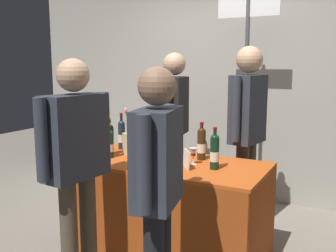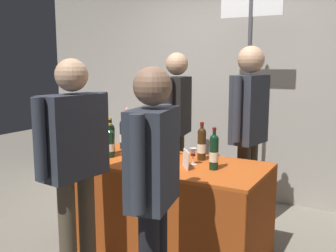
{
  "view_description": "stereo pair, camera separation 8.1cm",
  "coord_description": "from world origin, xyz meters",
  "views": [
    {
      "loc": [
        1.43,
        -2.73,
        1.58
      ],
      "look_at": [
        0.0,
        0.0,
        1.09
      ],
      "focal_mm": 40.91,
      "sensor_mm": 36.0,
      "label": 1
    },
    {
      "loc": [
        1.5,
        -2.69,
        1.58
      ],
      "look_at": [
        0.0,
        0.0,
        1.09
      ],
      "focal_mm": 40.91,
      "sensor_mm": 36.0,
      "label": 2
    }
  ],
  "objects": [
    {
      "name": "wine_glass_mid",
      "position": [
        0.22,
        0.02,
        0.88
      ],
      "size": [
        0.07,
        0.07,
        0.13
      ],
      "color": "silver",
      "rests_on": "tasting_table"
    },
    {
      "name": "display_bottle_1",
      "position": [
        -0.62,
        0.24,
        0.93
      ],
      "size": [
        0.07,
        0.07,
        0.35
      ],
      "color": "#192333",
      "rests_on": "tasting_table"
    },
    {
      "name": "taster_foreground_right",
      "position": [
        -0.32,
        -0.76,
        0.98
      ],
      "size": [
        0.26,
        0.63,
        1.62
      ],
      "rotation": [
        0.0,
        0.0,
        1.46
      ],
      "color": "#4C4233",
      "rests_on": "ground_plane"
    },
    {
      "name": "brochure_stand",
      "position": [
        0.22,
        -0.1,
        0.86
      ],
      "size": [
        0.13,
        0.15,
        0.14
      ],
      "primitive_type": "cube",
      "rotation": [
        0.07,
        0.0,
        2.24
      ],
      "color": "silver",
      "rests_on": "tasting_table"
    },
    {
      "name": "display_bottle_3",
      "position": [
        -0.67,
        -0.19,
        0.93
      ],
      "size": [
        0.08,
        0.08,
        0.35
      ],
      "color": "#38230F",
      "rests_on": "tasting_table"
    },
    {
      "name": "tasting_table",
      "position": [
        0.0,
        0.0,
        0.55
      ],
      "size": [
        1.61,
        0.79,
        0.79
      ],
      "color": "#B74C19",
      "rests_on": "ground_plane"
    },
    {
      "name": "booth_signpost",
      "position": [
        0.3,
        1.18,
        1.45
      ],
      "size": [
        0.64,
        0.04,
        2.28
      ],
      "color": "#47474C",
      "rests_on": "ground_plane"
    },
    {
      "name": "vendor_assistant",
      "position": [
        -0.37,
        0.86,
        1.03
      ],
      "size": [
        0.28,
        0.57,
        1.71
      ],
      "rotation": [
        0.0,
        0.0,
        -1.4
      ],
      "color": "#4C4233",
      "rests_on": "ground_plane"
    },
    {
      "name": "display_bottle_0",
      "position": [
        0.22,
        0.19,
        0.93
      ],
      "size": [
        0.07,
        0.07,
        0.32
      ],
      "color": "#38230F",
      "rests_on": "tasting_table"
    },
    {
      "name": "taster_foreground_left",
      "position": [
        0.4,
        -0.9,
        0.93
      ],
      "size": [
        0.29,
        0.55,
        1.57
      ],
      "rotation": [
        0.0,
        0.0,
        1.79
      ],
      "color": "black",
      "rests_on": "ground_plane"
    },
    {
      "name": "display_bottle_2",
      "position": [
        0.42,
        -0.03,
        0.93
      ],
      "size": [
        0.07,
        0.07,
        0.33
      ],
      "color": "black",
      "rests_on": "tasting_table"
    },
    {
      "name": "vendor_presenter",
      "position": [
        0.47,
        0.67,
        1.05
      ],
      "size": [
        0.27,
        0.54,
        1.75
      ],
      "rotation": [
        0.0,
        0.0,
        -1.74
      ],
      "color": "#4C4233",
      "rests_on": "ground_plane"
    },
    {
      "name": "flower_vase",
      "position": [
        -0.45,
        0.09,
        0.9
      ],
      "size": [
        0.11,
        0.11,
        0.42
      ],
      "color": "tan",
      "rests_on": "tasting_table"
    },
    {
      "name": "ground_plane",
      "position": [
        0.0,
        0.0,
        0.0
      ],
      "size": [
        12.0,
        12.0,
        0.0
      ],
      "primitive_type": "plane",
      "color": "gray"
    },
    {
      "name": "display_bottle_4",
      "position": [
        -0.58,
        -0.01,
        0.93
      ],
      "size": [
        0.08,
        0.08,
        0.33
      ],
      "color": "black",
      "rests_on": "tasting_table"
    },
    {
      "name": "wine_glass_near_vendor",
      "position": [
        -0.08,
        0.21,
        0.9
      ],
      "size": [
        0.08,
        0.08,
        0.15
      ],
      "color": "silver",
      "rests_on": "tasting_table"
    },
    {
      "name": "featured_wine_bottle",
      "position": [
        -0.51,
        -0.11,
        0.91
      ],
      "size": [
        0.07,
        0.07,
        0.3
      ],
      "color": "black",
      "rests_on": "tasting_table"
    },
    {
      "name": "back_partition",
      "position": [
        0.0,
        1.69,
        1.53
      ],
      "size": [
        5.65,
        0.12,
        3.06
      ],
      "primitive_type": "cube",
      "color": "#9E998E",
      "rests_on": "ground_plane"
    }
  ]
}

